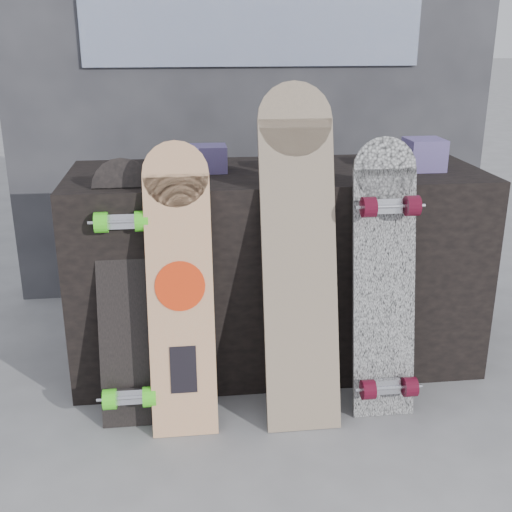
{
  "coord_description": "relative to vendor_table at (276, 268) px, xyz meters",
  "views": [
    {
      "loc": [
        -0.38,
        -1.92,
        1.31
      ],
      "look_at": [
        -0.12,
        0.2,
        0.56
      ],
      "focal_mm": 45.0,
      "sensor_mm": 36.0,
      "label": 1
    }
  ],
  "objects": [
    {
      "name": "merch_box_small",
      "position": [
        0.57,
        -0.05,
        0.46
      ],
      "size": [
        0.14,
        0.14,
        0.12
      ],
      "primitive_type": "cube",
      "color": "#584083",
      "rests_on": "vendor_table"
    },
    {
      "name": "ground",
      "position": [
        0.0,
        -0.5,
        -0.4
      ],
      "size": [
        60.0,
        60.0,
        0.0
      ],
      "primitive_type": "plane",
      "color": "slate",
      "rests_on": "ground"
    },
    {
      "name": "vendor_table",
      "position": [
        0.0,
        0.0,
        0.0
      ],
      "size": [
        1.6,
        0.6,
        0.8
      ],
      "primitive_type": "cube",
      "color": "black",
      "rests_on": "ground"
    },
    {
      "name": "merch_box_flat",
      "position": [
        0.08,
        0.05,
        0.43
      ],
      "size": [
        0.22,
        0.1,
        0.06
      ],
      "primitive_type": "cube",
      "color": "#D1B78C",
      "rests_on": "vendor_table"
    },
    {
      "name": "skateboard_dark",
      "position": [
        -0.57,
        -0.34,
        0.06
      ],
      "size": [
        0.2,
        0.33,
        0.9
      ],
      "rotation": [
        -0.28,
        0.0,
        0.0
      ],
      "color": "black",
      "rests_on": "ground"
    },
    {
      "name": "merch_box_purple",
      "position": [
        -0.28,
        0.02,
        0.45
      ],
      "size": [
        0.18,
        0.12,
        0.1
      ],
      "primitive_type": "cube",
      "color": "#584083",
      "rests_on": "vendor_table"
    },
    {
      "name": "longboard_cascadia",
      "position": [
        0.32,
        -0.41,
        0.1
      ],
      "size": [
        0.22,
        0.27,
        0.98
      ],
      "rotation": [
        -0.19,
        0.0,
        0.0
      ],
      "color": "silver",
      "rests_on": "ground"
    },
    {
      "name": "longboard_geisha",
      "position": [
        -0.39,
        -0.4,
        0.11
      ],
      "size": [
        0.22,
        0.27,
        0.97
      ],
      "rotation": [
        -0.26,
        0.0,
        0.0
      ],
      "color": "tan",
      "rests_on": "ground"
    },
    {
      "name": "longboard_celtic",
      "position": [
        0.02,
        -0.37,
        0.21
      ],
      "size": [
        0.26,
        0.36,
        1.16
      ],
      "rotation": [
        -0.29,
        0.0,
        0.0
      ],
      "color": "beige",
      "rests_on": "ground"
    },
    {
      "name": "booth",
      "position": [
        0.0,
        0.85,
        0.7
      ],
      "size": [
        2.4,
        0.22,
        2.2
      ],
      "color": "#2E2E33",
      "rests_on": "ground"
    }
  ]
}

